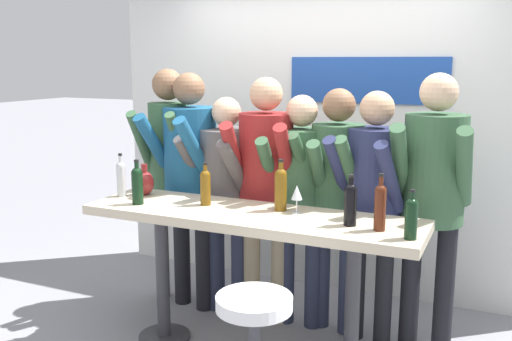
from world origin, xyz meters
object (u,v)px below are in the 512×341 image
(wine_bottle_2, at_px, (281,187))
(wine_bottle_3, at_px, (350,202))
(person_center, at_px, (266,174))
(person_right, at_px, (336,184))
(wine_bottle_1, at_px, (380,205))
(wine_glass_0, at_px, (297,193))
(person_center_right, at_px, (300,187))
(wine_bottle_6, at_px, (137,184))
(person_center_left, at_px, (226,184))
(bar_stool, at_px, (254,341))
(person_far_right, at_px, (373,191))
(wine_bottle_0, at_px, (121,177))
(tasting_table, at_px, (250,237))
(decorative_vase, at_px, (145,183))
(person_left, at_px, (190,166))
(person_rightmost, at_px, (433,184))
(person_far_left, at_px, (169,156))
(wine_bottle_4, at_px, (205,186))
(wine_bottle_5, at_px, (411,216))

(wine_bottle_2, xyz_separation_m, wine_bottle_3, (0.49, -0.14, -0.01))
(person_center, bearing_deg, wine_bottle_3, -44.18)
(person_right, height_order, wine_bottle_2, person_right)
(wine_bottle_1, bearing_deg, wine_glass_0, 164.14)
(person_center_right, relative_size, wine_bottle_6, 5.69)
(person_center_right, bearing_deg, wine_glass_0, -74.42)
(person_center_left, relative_size, wine_bottle_2, 5.07)
(person_right, xyz_separation_m, wine_bottle_2, (-0.22, -0.49, 0.06))
(wine_bottle_2, relative_size, wine_bottle_6, 1.10)
(bar_stool, height_order, person_far_right, person_far_right)
(person_center_left, distance_m, wine_bottle_0, 0.77)
(tasting_table, relative_size, wine_bottle_2, 6.57)
(person_center_right, relative_size, wine_bottle_1, 5.21)
(person_far_right, height_order, decorative_vase, person_far_right)
(person_left, relative_size, person_rightmost, 0.99)
(person_far_left, bearing_deg, person_center_left, -17.22)
(bar_stool, distance_m, wine_bottle_0, 1.59)
(person_left, relative_size, person_right, 1.06)
(bar_stool, height_order, wine_bottle_4, wine_bottle_4)
(wine_bottle_5, distance_m, decorative_vase, 1.89)
(person_center_right, xyz_separation_m, wine_bottle_1, (0.70, -0.64, 0.09))
(person_far_right, bearing_deg, person_far_left, -171.37)
(wine_glass_0, bearing_deg, wine_bottle_0, -176.08)
(wine_bottle_5, relative_size, decorative_vase, 1.22)
(person_center_right, bearing_deg, tasting_table, -103.07)
(person_center_right, xyz_separation_m, decorative_vase, (-0.99, -0.47, 0.03))
(person_far_left, bearing_deg, wine_bottle_4, -51.98)
(person_center_right, distance_m, wine_bottle_3, 0.81)
(person_center_left, height_order, wine_bottle_3, person_center_left)
(wine_bottle_1, distance_m, wine_bottle_3, 0.18)
(person_center_left, relative_size, wine_bottle_1, 5.13)
(wine_bottle_5, xyz_separation_m, decorative_vase, (-1.87, 0.26, -0.04))
(person_right, xyz_separation_m, person_rightmost, (0.65, -0.02, 0.07))
(tasting_table, bearing_deg, person_center, 103.67)
(bar_stool, bearing_deg, wine_bottle_3, 61.94)
(wine_bottle_0, distance_m, wine_bottle_4, 0.65)
(person_center_left, xyz_separation_m, wine_bottle_3, (1.10, -0.58, 0.11))
(wine_bottle_6, height_order, wine_glass_0, wine_bottle_6)
(person_far_left, height_order, wine_bottle_2, person_far_left)
(bar_stool, height_order, person_center_right, person_center_right)
(person_center, relative_size, wine_bottle_2, 5.51)
(bar_stool, height_order, wine_bottle_6, wine_bottle_6)
(wine_bottle_1, bearing_deg, wine_bottle_5, -25.40)
(tasting_table, distance_m, person_center, 0.64)
(person_right, height_order, wine_bottle_4, person_right)
(person_right, relative_size, wine_bottle_0, 5.73)
(person_far_right, distance_m, wine_glass_0, 0.58)
(wine_bottle_0, distance_m, wine_bottle_2, 1.15)
(wine_bottle_1, height_order, wine_bottle_2, wine_bottle_2)
(wine_bottle_6, bearing_deg, person_center_right, 38.66)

